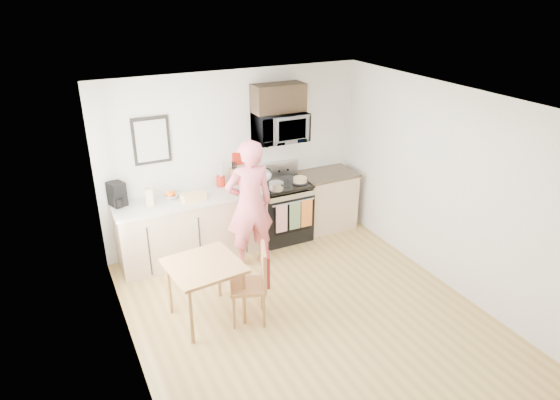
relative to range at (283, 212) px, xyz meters
name	(u,v)px	position (x,y,z in m)	size (l,w,h in m)	color
floor	(309,316)	(-0.63, -1.98, -0.44)	(4.60, 4.60, 0.00)	olive
back_wall	(235,159)	(-0.63, 0.32, 0.86)	(4.00, 0.04, 2.60)	silver
front_wall	(468,346)	(-0.63, -4.28, 0.86)	(4.00, 0.04, 2.60)	silver
left_wall	(127,262)	(-2.63, -1.98, 0.86)	(0.04, 4.60, 2.60)	silver
right_wall	(449,189)	(1.37, -1.98, 0.86)	(0.04, 4.60, 2.60)	silver
ceiling	(315,104)	(-0.63, -1.98, 2.16)	(4.00, 4.60, 0.04)	silver
window	(113,205)	(-2.59, -1.18, 1.11)	(0.06, 1.40, 1.50)	silver
cabinet_left	(193,229)	(-1.43, 0.02, 0.01)	(2.10, 0.60, 0.90)	tan
countertop_left	(191,199)	(-1.43, 0.02, 0.48)	(2.14, 0.64, 0.04)	beige
cabinet_right	(326,201)	(0.80, 0.02, 0.01)	(0.84, 0.60, 0.90)	tan
countertop_right	(327,174)	(0.80, 0.02, 0.48)	(0.88, 0.64, 0.04)	black
range	(283,212)	(0.00, 0.00, 0.00)	(0.76, 0.70, 1.16)	black
microwave	(280,127)	(0.00, 0.10, 1.32)	(0.76, 0.51, 0.42)	#AAAAAF
upper_cabinet	(278,98)	(0.00, 0.15, 1.74)	(0.76, 0.35, 0.40)	black
wall_art	(151,141)	(-1.83, 0.30, 1.31)	(0.50, 0.04, 0.65)	black
wall_trivet	(239,158)	(-0.58, 0.31, 0.86)	(0.20, 0.02, 0.20)	#A81C0E
person	(250,205)	(-0.77, -0.53, 0.49)	(0.67, 0.44, 1.85)	#BC3345
dining_table	(204,271)	(-1.74, -1.45, 0.23)	(0.80, 0.80, 0.75)	brown
chair	(259,274)	(-1.17, -1.74, 0.18)	(0.56, 0.52, 0.96)	brown
knife_block	(235,176)	(-0.67, 0.24, 0.62)	(0.11, 0.15, 0.24)	brown
utensil_crock	(221,176)	(-0.90, 0.24, 0.66)	(0.13, 0.13, 0.38)	#A81C0E
fruit_bowl	(171,195)	(-1.67, 0.14, 0.54)	(0.29, 0.29, 0.10)	silver
milk_carton	(150,197)	(-1.99, 0.01, 0.63)	(0.09, 0.09, 0.25)	tan
coffee_maker	(117,195)	(-2.38, 0.20, 0.66)	(0.25, 0.30, 0.33)	black
bread_bag	(193,197)	(-1.42, -0.10, 0.56)	(0.33, 0.16, 0.12)	#D8BB71
cake	(300,180)	(0.23, -0.12, 0.53)	(0.25, 0.25, 0.08)	black
kettle	(266,175)	(-0.20, 0.17, 0.58)	(0.17, 0.17, 0.21)	silver
pot	(276,186)	(-0.21, -0.21, 0.54)	(0.22, 0.36, 0.11)	#AAAAAF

